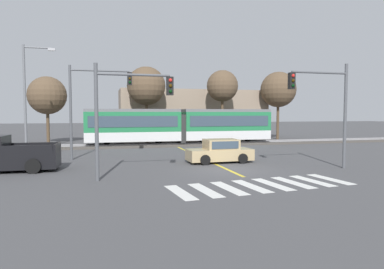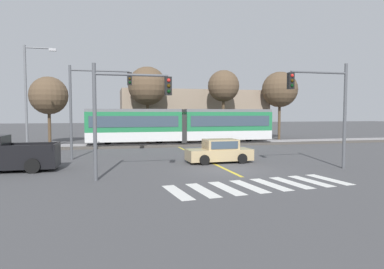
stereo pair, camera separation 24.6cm
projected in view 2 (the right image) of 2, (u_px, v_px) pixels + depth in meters
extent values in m
plane|color=#474749|center=(228.00, 170.00, 19.20)|extent=(200.00, 200.00, 0.00)
cube|color=#4C4742|center=(175.00, 144.00, 34.17)|extent=(120.00, 4.00, 0.18)
cube|color=#939399|center=(176.00, 144.00, 33.47)|extent=(120.00, 0.08, 0.10)
cube|color=#939399|center=(173.00, 142.00, 34.86)|extent=(120.00, 0.08, 0.10)
cube|color=silver|center=(134.00, 136.00, 33.14)|extent=(9.00, 2.60, 0.90)
cube|color=#237A47|center=(134.00, 122.00, 33.06)|extent=(9.00, 2.60, 1.90)
cube|color=#384756|center=(135.00, 122.00, 31.77)|extent=(8.28, 0.04, 1.04)
cube|color=slate|center=(134.00, 110.00, 32.99)|extent=(9.00, 2.39, 0.28)
cylinder|color=black|center=(159.00, 140.00, 33.77)|extent=(0.70, 0.20, 0.70)
cylinder|color=black|center=(108.00, 141.00, 32.58)|extent=(0.70, 0.20, 0.70)
cube|color=silver|center=(226.00, 135.00, 35.43)|extent=(9.00, 2.60, 0.90)
cube|color=#237A47|center=(227.00, 121.00, 35.34)|extent=(9.00, 2.60, 1.90)
cube|color=#384756|center=(231.00, 121.00, 34.06)|extent=(8.28, 0.04, 1.04)
cube|color=slate|center=(227.00, 111.00, 35.27)|extent=(9.00, 2.39, 0.28)
cylinder|color=black|center=(249.00, 139.00, 36.05)|extent=(0.70, 0.20, 0.70)
cylinder|color=black|center=(204.00, 139.00, 34.86)|extent=(0.70, 0.20, 0.70)
cube|color=#2D2D2D|center=(182.00, 128.00, 34.24)|extent=(0.50, 2.34, 2.80)
cube|color=silver|center=(177.00, 192.00, 13.83)|extent=(0.87, 2.85, 0.01)
cube|color=silver|center=(202.00, 190.00, 14.21)|extent=(0.87, 2.85, 0.01)
cube|color=silver|center=(226.00, 188.00, 14.60)|extent=(0.87, 2.85, 0.01)
cube|color=silver|center=(249.00, 186.00, 14.98)|extent=(0.87, 2.85, 0.01)
cube|color=silver|center=(270.00, 184.00, 15.37)|extent=(0.87, 2.85, 0.01)
cube|color=silver|center=(291.00, 183.00, 15.75)|extent=(0.87, 2.85, 0.01)
cube|color=silver|center=(310.00, 181.00, 16.13)|extent=(0.87, 2.85, 0.01)
cube|color=silver|center=(329.00, 179.00, 16.52)|extent=(0.87, 2.85, 0.01)
cube|color=gold|center=(201.00, 158.00, 24.68)|extent=(0.20, 15.62, 0.01)
cube|color=tan|center=(219.00, 155.00, 22.22)|extent=(4.24, 1.81, 0.72)
cube|color=tan|center=(220.00, 144.00, 22.21)|extent=(2.14, 1.57, 0.64)
cube|color=#384756|center=(206.00, 144.00, 21.94)|extent=(0.14, 1.43, 0.52)
cube|color=#384756|center=(225.00, 145.00, 21.46)|extent=(1.79, 0.09, 0.48)
cylinder|color=black|center=(204.00, 160.00, 21.08)|extent=(0.65, 0.24, 0.64)
cylinder|color=black|center=(197.00, 157.00, 22.72)|extent=(0.65, 0.24, 0.64)
cylinder|color=black|center=(242.00, 159.00, 21.75)|extent=(0.65, 0.24, 0.64)
cylinder|color=black|center=(232.00, 155.00, 23.39)|extent=(0.65, 0.24, 0.64)
cube|color=black|center=(6.00, 159.00, 18.82)|extent=(5.46, 2.14, 0.96)
cube|color=black|center=(25.00, 149.00, 18.13)|extent=(2.70, 0.21, 0.36)
cube|color=black|center=(34.00, 145.00, 19.93)|extent=(2.70, 0.21, 0.36)
cube|color=black|center=(57.00, 146.00, 19.33)|extent=(0.18, 1.96, 0.36)
cylinder|color=black|center=(32.00, 166.00, 18.21)|extent=(0.81, 0.31, 0.80)
cylinder|color=black|center=(41.00, 161.00, 20.12)|extent=(0.81, 0.31, 0.80)
cylinder|color=#515459|center=(95.00, 122.00, 16.04)|extent=(0.18, 0.18, 5.53)
cylinder|color=#515459|center=(132.00, 75.00, 16.32)|extent=(3.50, 0.12, 0.12)
cube|color=black|center=(168.00, 86.00, 16.77)|extent=(0.32, 0.28, 0.90)
sphere|color=red|center=(169.00, 80.00, 16.61)|extent=(0.18, 0.18, 0.18)
sphere|color=#3A2706|center=(169.00, 86.00, 16.63)|extent=(0.18, 0.18, 0.18)
sphere|color=black|center=(169.00, 91.00, 16.65)|extent=(0.18, 0.18, 0.18)
cylinder|color=#515459|center=(345.00, 116.00, 19.68)|extent=(0.18, 0.18, 6.03)
cylinder|color=#515459|center=(319.00, 72.00, 19.11)|extent=(3.50, 0.12, 0.12)
cube|color=black|center=(291.00, 81.00, 18.71)|extent=(0.32, 0.28, 0.90)
sphere|color=red|center=(292.00, 76.00, 18.55)|extent=(0.18, 0.18, 0.18)
sphere|color=#3A2706|center=(292.00, 81.00, 18.57)|extent=(0.18, 0.18, 0.18)
sphere|color=black|center=(292.00, 86.00, 18.59)|extent=(0.18, 0.18, 0.18)
cylinder|color=#515459|center=(71.00, 113.00, 23.41)|extent=(0.18, 0.18, 6.47)
cylinder|color=#515459|center=(100.00, 71.00, 23.71)|extent=(4.00, 0.12, 0.12)
cube|color=black|center=(130.00, 79.00, 24.22)|extent=(0.32, 0.28, 0.90)
sphere|color=red|center=(130.00, 75.00, 24.06)|extent=(0.18, 0.18, 0.18)
sphere|color=#3A2706|center=(130.00, 79.00, 24.08)|extent=(0.18, 0.18, 0.18)
sphere|color=black|center=(130.00, 82.00, 24.09)|extent=(0.18, 0.18, 0.18)
cylinder|color=slate|center=(26.00, 99.00, 28.28)|extent=(0.20, 0.20, 8.80)
cylinder|color=slate|center=(39.00, 48.00, 28.28)|extent=(2.17, 0.12, 0.12)
cube|color=#B2B2B7|center=(53.00, 50.00, 28.55)|extent=(0.56, 0.28, 0.20)
cylinder|color=brown|center=(49.00, 124.00, 35.68)|extent=(0.32, 0.32, 4.26)
sphere|color=brown|center=(49.00, 95.00, 35.50)|extent=(3.92, 3.92, 3.92)
cylinder|color=brown|center=(148.00, 118.00, 37.54)|extent=(0.32, 0.32, 5.34)
sphere|color=brown|center=(147.00, 86.00, 37.32)|extent=(4.20, 4.20, 4.20)
cylinder|color=brown|center=(223.00, 117.00, 38.93)|extent=(0.32, 0.32, 5.59)
sphere|color=brown|center=(224.00, 86.00, 38.71)|extent=(3.56, 3.56, 3.56)
cylinder|color=brown|center=(279.00, 118.00, 41.86)|extent=(0.32, 0.32, 5.23)
sphere|color=brown|center=(280.00, 89.00, 41.64)|extent=(4.32, 4.32, 4.32)
cube|color=gray|center=(194.00, 114.00, 43.85)|extent=(18.34, 6.00, 6.10)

